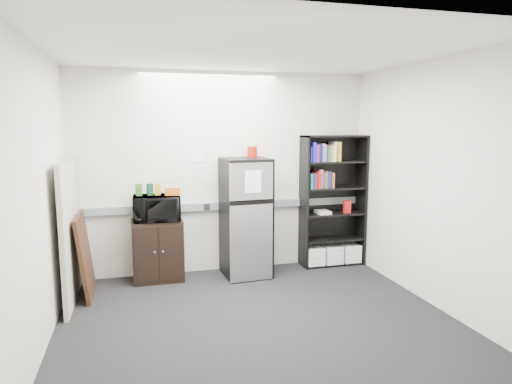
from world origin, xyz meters
TOP-DOWN VIEW (x-y plane):
  - floor at (0.00, 0.00)m, footprint 4.00×4.00m
  - wall_back at (0.00, 1.75)m, footprint 4.00×0.02m
  - wall_right at (2.00, 0.00)m, footprint 0.02×3.50m
  - wall_left at (-2.00, 0.00)m, footprint 0.02×3.50m
  - ceiling at (0.00, 0.00)m, footprint 4.00×3.50m
  - electrical_raceway at (0.00, 1.72)m, footprint 3.92×0.05m
  - wall_note at (-0.35, 1.74)m, footprint 0.14×0.00m
  - bookshelf at (1.53, 1.57)m, footprint 0.90×0.34m
  - cubicle_partition at (-1.90, 1.08)m, footprint 0.06×1.30m
  - cabinet at (-0.92, 1.50)m, footprint 0.64×0.43m
  - microwave at (-0.92, 1.48)m, footprint 0.59×0.40m
  - snack_box_a at (-1.13, 1.52)m, footprint 0.08×0.07m
  - snack_box_b at (-0.99, 1.52)m, footprint 0.08×0.07m
  - snack_box_c at (-0.90, 1.52)m, footprint 0.08×0.06m
  - snack_bag at (-0.72, 1.47)m, footprint 0.20×0.14m
  - refrigerator at (0.23, 1.42)m, footprint 0.63×0.66m
  - coffee_can at (0.35, 1.55)m, footprint 0.13×0.13m
  - framed_poster at (-1.77, 1.19)m, footprint 0.15×0.75m

SIDE VIEW (x-z plane):
  - floor at x=0.00m, z-range 0.00..0.00m
  - cabinet at x=-0.92m, z-range 0.00..0.79m
  - framed_poster at x=-1.77m, z-range 0.00..0.97m
  - refrigerator at x=0.23m, z-range 0.00..1.57m
  - cubicle_partition at x=-1.90m, z-range 0.00..1.62m
  - electrical_raceway at x=0.00m, z-range 0.85..0.95m
  - bookshelf at x=1.53m, z-range -0.01..1.84m
  - microwave at x=-0.92m, z-range 0.79..1.11m
  - snack_bag at x=-0.72m, z-range 1.11..1.21m
  - snack_box_c at x=-0.90m, z-range 1.11..1.25m
  - snack_box_a at x=-1.13m, z-range 1.11..1.26m
  - snack_box_b at x=-0.99m, z-range 1.11..1.26m
  - wall_back at x=0.00m, z-range 0.00..2.70m
  - wall_right at x=2.00m, z-range 0.00..2.70m
  - wall_left at x=-2.00m, z-range 0.00..2.70m
  - wall_note at x=-0.35m, z-range 1.50..1.60m
  - coffee_can at x=0.35m, z-range 1.57..1.75m
  - ceiling at x=0.00m, z-range 2.69..2.71m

